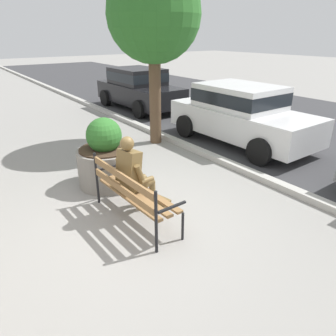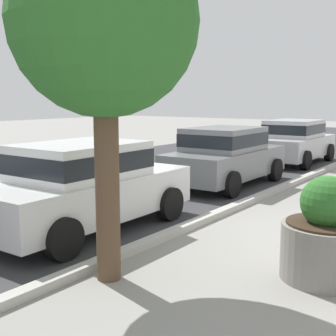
% 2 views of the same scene
% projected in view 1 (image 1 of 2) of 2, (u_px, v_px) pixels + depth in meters
% --- Properties ---
extents(ground_plane, '(80.00, 80.00, 0.00)m').
position_uv_depth(ground_plane, '(135.00, 221.00, 5.07)').
color(ground_plane, gray).
extents(curb_stone, '(60.00, 0.20, 0.12)m').
position_uv_depth(curb_stone, '(254.00, 174.00, 6.61)').
color(curb_stone, '#B2AFA8').
rests_on(curb_stone, ground).
extents(park_bench, '(1.82, 0.60, 0.95)m').
position_uv_depth(park_bench, '(131.00, 191.00, 4.86)').
color(park_bench, olive).
rests_on(park_bench, ground).
extents(bronze_statue_seated, '(0.60, 0.85, 1.37)m').
position_uv_depth(bronze_statue_seated, '(137.00, 176.00, 5.06)').
color(bronze_statue_seated, brown).
rests_on(bronze_statue_seated, ground).
extents(concrete_planter, '(1.12, 1.12, 1.36)m').
position_uv_depth(concrete_planter, '(106.00, 159.00, 6.12)').
color(concrete_planter, gray).
rests_on(concrete_planter, ground).
extents(street_tree_near_bench, '(2.29, 2.29, 4.37)m').
position_uv_depth(street_tree_near_bench, '(154.00, 16.00, 7.50)').
color(street_tree_near_bench, brown).
rests_on(street_tree_near_bench, ground).
extents(parked_car_black, '(4.12, 1.96, 1.56)m').
position_uv_depth(parked_car_black, '(138.00, 87.00, 12.38)').
color(parked_car_black, black).
rests_on(parked_car_black, ground).
extents(parked_car_white, '(4.12, 1.96, 1.56)m').
position_uv_depth(parked_car_white, '(241.00, 113.00, 8.40)').
color(parked_car_white, silver).
rests_on(parked_car_white, ground).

